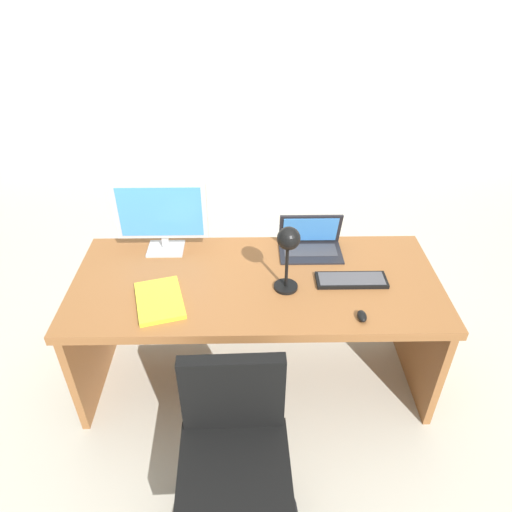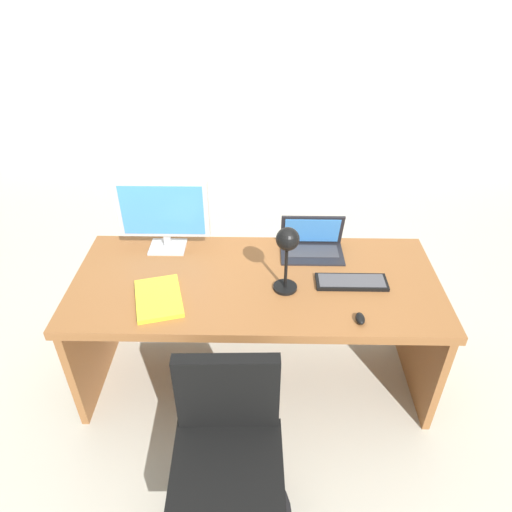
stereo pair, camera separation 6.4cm
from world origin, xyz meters
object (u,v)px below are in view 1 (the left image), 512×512
(book, at_px, (159,300))
(office_chair, at_px, (235,468))
(desk, at_px, (256,301))
(laptop, at_px, (310,239))
(desk_lamp, at_px, (288,246))
(monitor, at_px, (161,213))
(mouse, at_px, (362,316))
(keyboard, at_px, (351,280))

(book, xyz_separation_m, office_chair, (0.37, -0.61, -0.42))
(desk, xyz_separation_m, book, (-0.47, -0.21, 0.19))
(laptop, distance_m, desk_lamp, 0.45)
(desk, bearing_deg, laptop, 37.48)
(book, bearing_deg, desk_lamp, 7.05)
(laptop, bearing_deg, monitor, 179.76)
(mouse, bearing_deg, desk_lamp, 148.08)
(desk, distance_m, desk_lamp, 0.49)
(desk_lamp, bearing_deg, office_chair, -110.04)
(laptop, bearing_deg, desk, -142.52)
(desk, height_order, laptop, laptop)
(desk, height_order, mouse, mouse)
(monitor, distance_m, laptop, 0.83)
(monitor, xyz_separation_m, office_chair, (0.40, -1.06, -0.64))
(mouse, bearing_deg, desk, 144.32)
(desk, distance_m, laptop, 0.46)
(monitor, xyz_separation_m, book, (0.03, -0.45, -0.22))
(mouse, distance_m, office_chair, 0.87)
(keyboard, xyz_separation_m, book, (-0.95, -0.15, 0.00))
(monitor, relative_size, mouse, 6.51)
(mouse, bearing_deg, office_chair, -140.71)
(desk, relative_size, laptop, 5.48)
(laptop, distance_m, book, 0.90)
(laptop, bearing_deg, desk_lamp, -113.02)
(keyboard, bearing_deg, laptop, 120.60)
(desk, bearing_deg, desk_lamp, -43.06)
(desk, distance_m, mouse, 0.63)
(mouse, height_order, desk_lamp, desk_lamp)
(laptop, xyz_separation_m, keyboard, (0.18, -0.30, -0.05))
(desk_lamp, distance_m, office_chair, 1.00)
(laptop, xyz_separation_m, office_chair, (-0.41, -1.06, -0.47))
(desk_lamp, bearing_deg, book, -172.95)
(monitor, distance_m, desk_lamp, 0.75)
(desk, distance_m, office_chair, 0.86)
(mouse, height_order, office_chair, office_chair)
(book, bearing_deg, keyboard, 8.64)
(keyboard, relative_size, mouse, 4.77)
(monitor, relative_size, keyboard, 1.37)
(mouse, height_order, book, mouse)
(laptop, distance_m, keyboard, 0.36)
(monitor, xyz_separation_m, keyboard, (0.99, -0.31, -0.22))
(desk_lamp, distance_m, book, 0.67)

